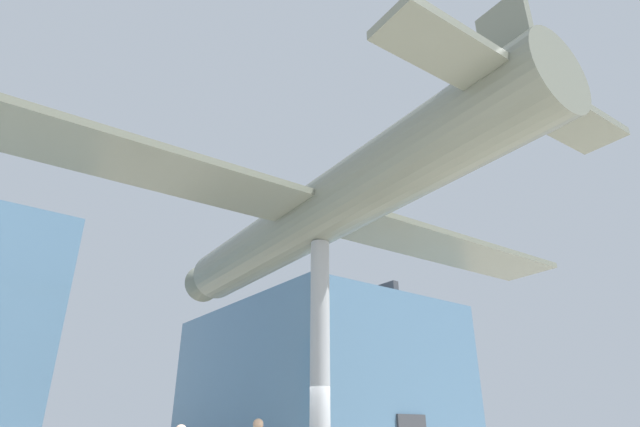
{
  "coord_description": "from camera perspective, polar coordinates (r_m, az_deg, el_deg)",
  "views": [
    {
      "loc": [
        -7.76,
        -10.27,
        1.4
      ],
      "look_at": [
        0.0,
        0.0,
        7.15
      ],
      "focal_mm": 28.0,
      "sensor_mm": 36.0,
      "label": 1
    }
  ],
  "objects": [
    {
      "name": "glass_pavilion_right",
      "position": [
        30.42,
        -0.44,
        -19.05
      ],
      "size": [
        11.12,
        14.53,
        8.7
      ],
      "color": "slate",
      "rests_on": "ground_plane"
    },
    {
      "name": "suspended_airplane",
      "position": [
        14.29,
        -0.56,
        -0.29
      ],
      "size": [
        19.83,
        16.44,
        3.12
      ],
      "rotation": [
        0.0,
        0.0,
        -0.05
      ],
      "color": "slate",
      "rests_on": "support_pylon_central"
    },
    {
      "name": "support_pylon_central",
      "position": [
        12.99,
        0.0,
        -16.41
      ],
      "size": [
        0.5,
        0.5,
        6.27
      ],
      "color": "#999EA3",
      "rests_on": "ground_plane"
    }
  ]
}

